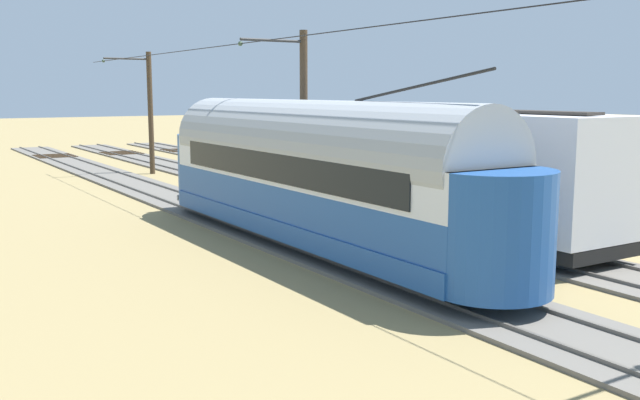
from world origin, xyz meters
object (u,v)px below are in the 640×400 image
catenary_pole_mid_near (302,121)px  catenary_pole_foreground (149,111)px  vintage_streetcar (312,172)px  track_end_bumper (209,169)px  boxcar_adjacent (444,167)px  switch_stand (387,170)px

catenary_pole_mid_near → catenary_pole_foreground: bearing=-90.0°
vintage_streetcar → track_end_bumper: bearing=-104.2°
catenary_pole_mid_near → track_end_bumper: size_ratio=3.70×
vintage_streetcar → boxcar_adjacent: size_ratio=1.37×
catenary_pole_foreground → switch_stand: catenary_pole_foreground is taller
catenary_pole_foreground → track_end_bumper: catenary_pole_foreground is taller
catenary_pole_foreground → vintage_streetcar: bearing=83.6°
vintage_streetcar → catenary_pole_mid_near: (-2.37, -4.60, 1.23)m
switch_stand → catenary_pole_mid_near: bearing=35.5°
vintage_streetcar → track_end_bumper: vintage_streetcar is taller
vintage_streetcar → catenary_pole_mid_near: size_ratio=2.52×
vintage_streetcar → switch_stand: bearing=-135.4°
catenary_pole_foreground → switch_stand: (-8.33, 10.56, -2.78)m
vintage_streetcar → boxcar_adjacent: bearing=175.0°
vintage_streetcar → track_end_bumper: size_ratio=9.32×
catenary_pole_foreground → boxcar_adjacent: bearing=96.0°
catenary_pole_foreground → track_end_bumper: size_ratio=3.70×
track_end_bumper → boxcar_adjacent: bearing=90.0°
boxcar_adjacent → catenary_pole_foreground: catenary_pole_foreground is taller
switch_stand → vintage_streetcar: bearing=44.6°
vintage_streetcar → boxcar_adjacent: 4.67m
boxcar_adjacent → catenary_pole_foreground: bearing=-84.0°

